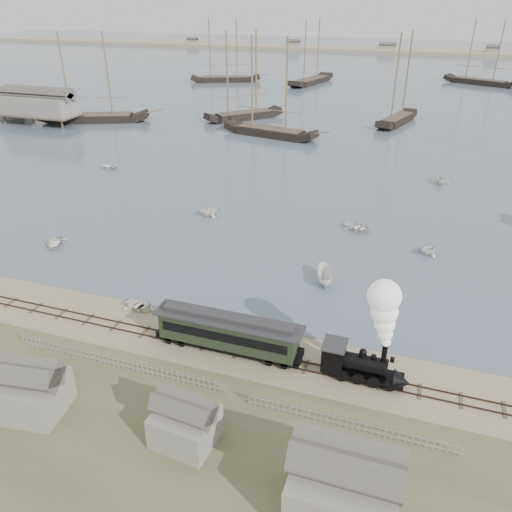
% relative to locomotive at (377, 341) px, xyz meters
% --- Properties ---
extents(ground, '(600.00, 600.00, 0.00)m').
position_rel_locomotive_xyz_m(ground, '(-13.29, 2.00, -4.00)').
color(ground, tan).
rests_on(ground, ground).
extents(harbor_water, '(600.00, 336.00, 0.06)m').
position_rel_locomotive_xyz_m(harbor_water, '(-13.29, 172.00, -3.97)').
color(harbor_water, '#445562').
rests_on(harbor_water, ground).
extents(rail_track, '(120.00, 1.80, 0.16)m').
position_rel_locomotive_xyz_m(rail_track, '(-13.29, 0.00, -3.96)').
color(rail_track, '#34221C').
rests_on(rail_track, ground).
extents(picket_fence_west, '(19.00, 0.10, 1.20)m').
position_rel_locomotive_xyz_m(picket_fence_west, '(-19.79, -5.00, -4.00)').
color(picket_fence_west, gray).
rests_on(picket_fence_west, ground).
extents(picket_fence_east, '(15.00, 0.10, 1.20)m').
position_rel_locomotive_xyz_m(picket_fence_east, '(-0.79, -5.50, -4.00)').
color(picket_fence_east, gray).
rests_on(picket_fence_east, ground).
extents(shed_left, '(5.00, 4.00, 4.10)m').
position_rel_locomotive_xyz_m(shed_left, '(-23.29, -11.00, -4.00)').
color(shed_left, gray).
rests_on(shed_left, ground).
extents(shed_mid, '(4.00, 3.50, 3.60)m').
position_rel_locomotive_xyz_m(shed_mid, '(-11.29, -10.00, -4.00)').
color(shed_mid, gray).
rests_on(shed_mid, ground).
extents(far_spit, '(500.00, 20.00, 1.80)m').
position_rel_locomotive_xyz_m(far_spit, '(-13.29, 252.00, -4.00)').
color(far_spit, gray).
rests_on(far_spit, ground).
extents(locomotive, '(6.94, 2.59, 8.65)m').
position_rel_locomotive_xyz_m(locomotive, '(0.00, 0.00, 0.00)').
color(locomotive, black).
rests_on(locomotive, ground).
extents(passenger_coach, '(12.81, 2.47, 3.11)m').
position_rel_locomotive_xyz_m(passenger_coach, '(-12.10, -0.00, -2.02)').
color(passenger_coach, black).
rests_on(passenger_coach, ground).
extents(beached_dinghy, '(2.92, 3.70, 0.69)m').
position_rel_locomotive_xyz_m(beached_dinghy, '(-22.64, 3.27, -3.66)').
color(beached_dinghy, white).
rests_on(beached_dinghy, ground).
extents(rowboat_0, '(4.46, 4.02, 0.76)m').
position_rel_locomotive_xyz_m(rowboat_0, '(-39.45, 11.89, -3.56)').
color(rowboat_0, white).
rests_on(rowboat_0, harbor_water).
extents(rowboat_1, '(4.13, 4.14, 1.65)m').
position_rel_locomotive_xyz_m(rowboat_1, '(-25.31, 26.41, -3.12)').
color(rowboat_1, white).
rests_on(rowboat_1, harbor_water).
extents(rowboat_2, '(4.32, 2.52, 1.57)m').
position_rel_locomotive_xyz_m(rowboat_2, '(-6.64, 13.71, -3.16)').
color(rowboat_2, white).
rests_on(rowboat_2, harbor_water).
extents(rowboat_3, '(4.03, 4.58, 0.79)m').
position_rel_locomotive_xyz_m(rowboat_3, '(-5.24, 28.05, -3.55)').
color(rowboat_3, white).
rests_on(rowboat_3, harbor_water).
extents(rowboat_4, '(3.73, 3.67, 1.49)m').
position_rel_locomotive_xyz_m(rowboat_4, '(3.62, 24.10, -3.20)').
color(rowboat_4, white).
rests_on(rowboat_4, harbor_water).
extents(rowboat_6, '(3.07, 3.85, 0.71)m').
position_rel_locomotive_xyz_m(rowboat_6, '(-50.45, 40.02, -3.59)').
color(rowboat_6, white).
rests_on(rowboat_6, harbor_water).
extents(rowboat_7, '(3.71, 3.31, 1.78)m').
position_rel_locomotive_xyz_m(rowboat_7, '(4.70, 50.22, -3.05)').
color(rowboat_7, white).
rests_on(rowboat_7, harbor_water).
extents(schooner_0, '(25.67, 15.00, 20.00)m').
position_rel_locomotive_xyz_m(schooner_0, '(-73.73, 69.94, 6.06)').
color(schooner_0, black).
rests_on(schooner_0, harbor_water).
extents(schooner_1, '(16.78, 17.27, 20.00)m').
position_rel_locomotive_xyz_m(schooner_1, '(-40.89, 83.56, 6.06)').
color(schooner_1, black).
rests_on(schooner_1, harbor_water).
extents(schooner_2, '(21.56, 9.00, 20.00)m').
position_rel_locomotive_xyz_m(schooner_2, '(-30.09, 70.18, 6.06)').
color(schooner_2, black).
rests_on(schooner_2, harbor_water).
extents(schooner_3, '(9.00, 18.35, 20.00)m').
position_rel_locomotive_xyz_m(schooner_3, '(-5.40, 90.33, 6.06)').
color(schooner_3, black).
rests_on(schooner_3, harbor_water).
extents(schooner_6, '(23.88, 14.25, 20.00)m').
position_rel_locomotive_xyz_m(schooner_6, '(-66.44, 135.68, 6.06)').
color(schooner_6, black).
rests_on(schooner_6, harbor_water).
extents(schooner_7, '(11.57, 25.03, 20.00)m').
position_rel_locomotive_xyz_m(schooner_7, '(-37.59, 140.92, 6.06)').
color(schooner_7, black).
rests_on(schooner_7, harbor_water).
extents(schooner_8, '(23.88, 14.81, 20.00)m').
position_rel_locomotive_xyz_m(schooner_8, '(16.25, 157.43, 6.06)').
color(schooner_8, black).
rests_on(schooner_8, harbor_water).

